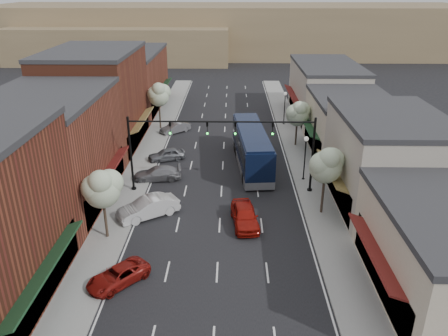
{
  "coord_description": "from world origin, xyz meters",
  "views": [
    {
      "loc": [
        0.89,
        -27.66,
        17.67
      ],
      "look_at": [
        0.23,
        8.24,
        2.2
      ],
      "focal_mm": 35.0,
      "sensor_mm": 36.0,
      "label": 1
    }
  ],
  "objects_px": {
    "lamp_post_near": "(305,151)",
    "parked_car_b": "(148,207)",
    "tree_right_far": "(298,113)",
    "parked_car_c": "(157,173)",
    "red_hatchback": "(245,215)",
    "signal_mast_left": "(157,143)",
    "tree_left_near": "(102,187)",
    "parked_car_e": "(175,128)",
    "parked_car_d": "(166,155)",
    "lamp_post_far": "(285,103)",
    "signal_mast_right": "(286,144)",
    "tree_right_near": "(327,164)",
    "parked_car_a": "(118,276)",
    "tree_left_far": "(159,94)",
    "coach_bus": "(252,147)"
  },
  "relations": [
    {
      "from": "parked_car_c",
      "to": "tree_left_near",
      "type": "bearing_deg",
      "value": -20.0
    },
    {
      "from": "lamp_post_far",
      "to": "parked_car_a",
      "type": "xyz_separation_m",
      "value": [
        -14.0,
        -33.27,
        -2.44
      ]
    },
    {
      "from": "lamp_post_near",
      "to": "parked_car_b",
      "type": "relative_size",
      "value": 0.89
    },
    {
      "from": "signal_mast_left",
      "to": "tree_left_near",
      "type": "height_order",
      "value": "signal_mast_left"
    },
    {
      "from": "signal_mast_left",
      "to": "lamp_post_near",
      "type": "xyz_separation_m",
      "value": [
        13.42,
        2.5,
        -1.62
      ]
    },
    {
      "from": "tree_left_far",
      "to": "red_hatchback",
      "type": "distance_m",
      "value": 26.18
    },
    {
      "from": "parked_car_a",
      "to": "parked_car_d",
      "type": "xyz_separation_m",
      "value": [
        0.18,
        20.59,
        0.09
      ]
    },
    {
      "from": "signal_mast_left",
      "to": "parked_car_e",
      "type": "height_order",
      "value": "signal_mast_left"
    },
    {
      "from": "lamp_post_near",
      "to": "parked_car_a",
      "type": "bearing_deg",
      "value": -131.6
    },
    {
      "from": "parked_car_a",
      "to": "signal_mast_right",
      "type": "bearing_deg",
      "value": 90.81
    },
    {
      "from": "tree_right_far",
      "to": "parked_car_a",
      "type": "height_order",
      "value": "tree_right_far"
    },
    {
      "from": "tree_right_near",
      "to": "tree_right_far",
      "type": "height_order",
      "value": "tree_right_near"
    },
    {
      "from": "tree_left_far",
      "to": "red_hatchback",
      "type": "relative_size",
      "value": 1.29
    },
    {
      "from": "red_hatchback",
      "to": "parked_car_d",
      "type": "relative_size",
      "value": 1.22
    },
    {
      "from": "signal_mast_right",
      "to": "parked_car_c",
      "type": "relative_size",
      "value": 1.8
    },
    {
      "from": "signal_mast_left",
      "to": "tree_left_near",
      "type": "xyz_separation_m",
      "value": [
        -2.63,
        -8.05,
        -0.4
      ]
    },
    {
      "from": "tree_right_near",
      "to": "parked_car_d",
      "type": "xyz_separation_m",
      "value": [
        -14.37,
        11.38,
        -3.79
      ]
    },
    {
      "from": "lamp_post_far",
      "to": "tree_left_far",
      "type": "bearing_deg",
      "value": -172.7
    },
    {
      "from": "tree_right_far",
      "to": "lamp_post_far",
      "type": "xyz_separation_m",
      "value": [
        -0.55,
        8.06,
        -0.99
      ]
    },
    {
      "from": "parked_car_b",
      "to": "parked_car_a",
      "type": "bearing_deg",
      "value": -36.35
    },
    {
      "from": "parked_car_a",
      "to": "parked_car_e",
      "type": "bearing_deg",
      "value": 132.52
    },
    {
      "from": "parked_car_b",
      "to": "parked_car_e",
      "type": "relative_size",
      "value": 1.26
    },
    {
      "from": "signal_mast_left",
      "to": "tree_left_far",
      "type": "distance_m",
      "value": 18.14
    },
    {
      "from": "tree_left_far",
      "to": "red_hatchback",
      "type": "height_order",
      "value": "tree_left_far"
    },
    {
      "from": "tree_right_far",
      "to": "parked_car_c",
      "type": "bearing_deg",
      "value": -146.65
    },
    {
      "from": "parked_car_c",
      "to": "tree_left_far",
      "type": "bearing_deg",
      "value": 178.65
    },
    {
      "from": "tree_right_near",
      "to": "parked_car_b",
      "type": "relative_size",
      "value": 1.19
    },
    {
      "from": "tree_right_far",
      "to": "red_hatchback",
      "type": "xyz_separation_m",
      "value": [
        -6.39,
        -17.81,
        -3.18
      ]
    },
    {
      "from": "coach_bus",
      "to": "lamp_post_far",
      "type": "bearing_deg",
      "value": 65.68
    },
    {
      "from": "tree_right_far",
      "to": "lamp_post_far",
      "type": "height_order",
      "value": "tree_right_far"
    },
    {
      "from": "tree_left_near",
      "to": "parked_car_a",
      "type": "xyz_separation_m",
      "value": [
        2.05,
        -5.21,
        -3.65
      ]
    },
    {
      "from": "parked_car_a",
      "to": "parked_car_e",
      "type": "height_order",
      "value": "parked_car_e"
    },
    {
      "from": "tree_right_far",
      "to": "coach_bus",
      "type": "relative_size",
      "value": 0.42
    },
    {
      "from": "parked_car_b",
      "to": "parked_car_c",
      "type": "relative_size",
      "value": 1.09
    },
    {
      "from": "tree_right_far",
      "to": "signal_mast_left",
      "type": "bearing_deg",
      "value": -139.46
    },
    {
      "from": "parked_car_b",
      "to": "tree_right_far",
      "type": "bearing_deg",
      "value": 106.04
    },
    {
      "from": "signal_mast_left",
      "to": "parked_car_d",
      "type": "distance_m",
      "value": 8.34
    },
    {
      "from": "lamp_post_far",
      "to": "parked_car_c",
      "type": "distance_m",
      "value": 22.63
    },
    {
      "from": "tree_right_near",
      "to": "red_hatchback",
      "type": "xyz_separation_m",
      "value": [
        -6.39,
        -1.81,
        -3.64
      ]
    },
    {
      "from": "parked_car_d",
      "to": "tree_left_near",
      "type": "bearing_deg",
      "value": -30.49
    },
    {
      "from": "parked_car_d",
      "to": "parked_car_e",
      "type": "bearing_deg",
      "value": 158.89
    },
    {
      "from": "red_hatchback",
      "to": "parked_car_c",
      "type": "xyz_separation_m",
      "value": [
        -8.16,
        8.23,
        -0.14
      ]
    },
    {
      "from": "tree_right_far",
      "to": "red_hatchback",
      "type": "height_order",
      "value": "tree_right_far"
    },
    {
      "from": "signal_mast_right",
      "to": "parked_car_c",
      "type": "distance_m",
      "value": 12.69
    },
    {
      "from": "red_hatchback",
      "to": "tree_right_far",
      "type": "bearing_deg",
      "value": 63.58
    },
    {
      "from": "lamp_post_far",
      "to": "tree_right_far",
      "type": "bearing_deg",
      "value": -86.12
    },
    {
      "from": "parked_car_c",
      "to": "parked_car_e",
      "type": "xyz_separation_m",
      "value": [
        0.0,
        14.14,
        -0.01
      ]
    },
    {
      "from": "tree_left_far",
      "to": "lamp_post_near",
      "type": "relative_size",
      "value": 1.38
    },
    {
      "from": "parked_car_e",
      "to": "parked_car_d",
      "type": "bearing_deg",
      "value": -41.51
    },
    {
      "from": "signal_mast_left",
      "to": "parked_car_a",
      "type": "distance_m",
      "value": 13.88
    }
  ]
}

